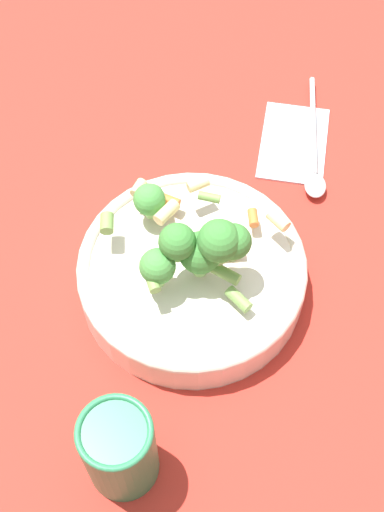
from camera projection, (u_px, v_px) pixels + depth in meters
name	position (u px, v px, depth m)	size (l,w,h in m)	color
ground_plane	(192.00, 286.00, 0.80)	(3.00, 3.00, 0.00)	#B72D23
bowl	(192.00, 273.00, 0.77)	(0.25, 0.25, 0.05)	silver
pasta_salad	(193.00, 242.00, 0.72)	(0.17, 0.19, 0.08)	#8CB766
cup	(119.00, 449.00, 0.64)	(0.07, 0.07, 0.11)	#2D7F51
napkin	(294.00, 142.00, 0.90)	(0.15, 0.15, 0.01)	#B2BCC6
spoon	(314.00, 157.00, 0.88)	(0.14, 0.16, 0.01)	silver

